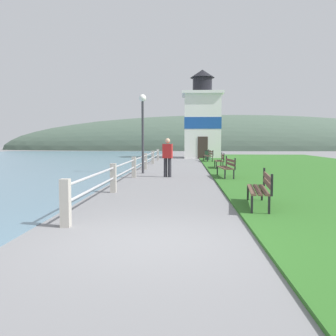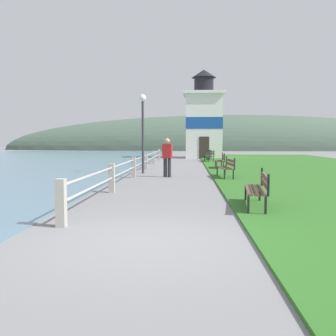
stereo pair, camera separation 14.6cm
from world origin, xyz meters
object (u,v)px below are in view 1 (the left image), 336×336
(lighthouse, at_px, (202,121))
(person_strolling, at_px, (168,156))
(park_bench_midway, at_px, (227,166))
(trash_bin, at_px, (208,155))
(lamp_post, at_px, (143,119))
(park_bench_far, at_px, (220,160))
(park_bench_by_lighthouse, at_px, (209,155))
(park_bench_near, at_px, (261,187))

(lighthouse, height_order, person_strolling, lighthouse)
(park_bench_midway, height_order, trash_bin, park_bench_midway)
(lighthouse, relative_size, lamp_post, 2.08)
(park_bench_far, height_order, park_bench_by_lighthouse, same)
(park_bench_near, height_order, lamp_post, lamp_post)
(park_bench_by_lighthouse, height_order, lighthouse, lighthouse)
(park_bench_near, bearing_deg, park_bench_by_lighthouse, -83.15)
(park_bench_near, distance_m, trash_bin, 21.71)
(trash_bin, bearing_deg, park_bench_midway, -89.95)
(park_bench_by_lighthouse, distance_m, person_strolling, 12.38)
(park_bench_near, distance_m, person_strolling, 8.22)
(park_bench_by_lighthouse, bearing_deg, person_strolling, 71.88)
(person_strolling, relative_size, lamp_post, 0.45)
(park_bench_far, bearing_deg, lamp_post, 38.34)
(park_bench_near, bearing_deg, park_bench_midway, -83.14)
(park_bench_near, bearing_deg, park_bench_far, -84.09)
(lighthouse, height_order, lamp_post, lighthouse)
(trash_bin, bearing_deg, lamp_post, -108.21)
(park_bench_near, height_order, park_bench_far, same)
(park_bench_by_lighthouse, relative_size, person_strolling, 1.15)
(park_bench_near, relative_size, park_bench_midway, 0.97)
(lamp_post, bearing_deg, park_bench_midway, -29.46)
(park_bench_far, distance_m, lighthouse, 13.98)
(park_bench_near, height_order, park_bench_by_lighthouse, same)
(park_bench_near, height_order, trash_bin, park_bench_near)
(park_bench_midway, bearing_deg, lamp_post, -33.97)
(park_bench_far, height_order, trash_bin, park_bench_far)
(person_strolling, bearing_deg, park_bench_far, -18.85)
(lighthouse, bearing_deg, park_bench_midway, -89.11)
(park_bench_near, bearing_deg, lighthouse, -82.64)
(park_bench_by_lighthouse, relative_size, lighthouse, 0.25)
(park_bench_midway, relative_size, park_bench_by_lighthouse, 1.00)
(park_bench_far, height_order, lamp_post, lamp_post)
(trash_bin, xyz_separation_m, lamp_post, (-3.98, -12.09, 2.31))
(lighthouse, bearing_deg, park_bench_far, -87.94)
(park_bench_far, distance_m, trash_bin, 8.92)
(park_bench_by_lighthouse, relative_size, trash_bin, 2.41)
(park_bench_midway, bearing_deg, park_bench_far, -96.56)
(park_bench_far, xyz_separation_m, person_strolling, (-2.85, -5.03, 0.42))
(person_strolling, xyz_separation_m, lamp_post, (-1.34, 1.86, 1.78))
(lighthouse, bearing_deg, lamp_post, -102.38)
(park_bench_midway, xyz_separation_m, person_strolling, (-2.65, 0.40, 0.42))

